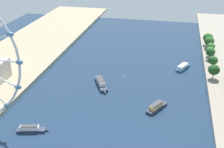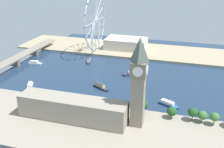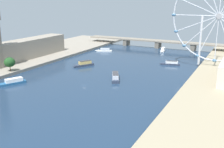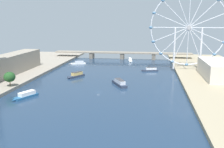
{
  "view_description": "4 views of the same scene",
  "coord_description": "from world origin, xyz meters",
  "views": [
    {
      "loc": [
        -46.4,
        267.0,
        128.07
      ],
      "look_at": [
        8.38,
        16.96,
        7.43
      ],
      "focal_mm": 48.49,
      "sensor_mm": 36.0,
      "label": 1
    },
    {
      "loc": [
        -313.31,
        -38.07,
        141.83
      ],
      "look_at": [
        -10.72,
        51.79,
        9.34
      ],
      "focal_mm": 42.0,
      "sensor_mm": 36.0,
      "label": 2
    },
    {
      "loc": [
        123.75,
        -191.28,
        72.83
      ],
      "look_at": [
        20.85,
        12.32,
        9.59
      ],
      "focal_mm": 44.04,
      "sensor_mm": 36.0,
      "label": 3
    },
    {
      "loc": [
        45.52,
        -225.78,
        65.27
      ],
      "look_at": [
        8.47,
        30.23,
        10.96
      ],
      "focal_mm": 41.87,
      "sensor_mm": 36.0,
      "label": 4
    }
  ],
  "objects": [
    {
      "name": "tour_boat_3",
      "position": [
        -57.08,
        -25.75,
        2.22
      ],
      "size": [
        14.89,
        25.07,
        5.27
      ],
      "rotation": [
        0.0,
        0.0,
        4.28
      ],
      "color": "#235684",
      "rests_on": "ground_plane"
    },
    {
      "name": "tree_row_embankment",
      "position": [
        -85.37,
        -60.87,
        11.58
      ],
      "size": [
        12.75,
        106.79,
        14.67
      ],
      "color": "#513823",
      "rests_on": "riverbank_left"
    },
    {
      "name": "tour_boat_0",
      "position": [
        16.22,
        28.44,
        2.59
      ],
      "size": [
        19.01,
        31.71,
        6.31
      ],
      "rotation": [
        0.0,
        0.0,
        2.04
      ],
      "color": "#2D384C",
      "rests_on": "ground_plane"
    },
    {
      "name": "tour_boat_5",
      "position": [
        47.16,
        107.14,
        2.03
      ],
      "size": [
        23.57,
        9.6,
        4.89
      ],
      "rotation": [
        0.0,
        0.0,
        3.38
      ],
      "color": "#2D384C",
      "rests_on": "ground_plane"
    },
    {
      "name": "ground_plane",
      "position": [
        0.0,
        0.0,
        0.0
      ],
      "size": [
        417.18,
        417.18,
        0.0
      ],
      "primitive_type": "plane",
      "color": "#1E334C"
    },
    {
      "name": "tour_boat_4",
      "position": [
        -37.18,
        58.6,
        2.51
      ],
      "size": [
        16.23,
        24.48,
        6.13
      ],
      "rotation": [
        0.0,
        0.0,
        4.2
      ],
      "color": "#2D384C",
      "rests_on": "ground_plane"
    },
    {
      "name": "riverbank_right",
      "position": [
        123.59,
        0.0,
        1.5
      ],
      "size": [
        90.0,
        520.0,
        3.0
      ],
      "primitive_type": "cube",
      "color": "tan",
      "rests_on": "ground_plane"
    }
  ]
}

